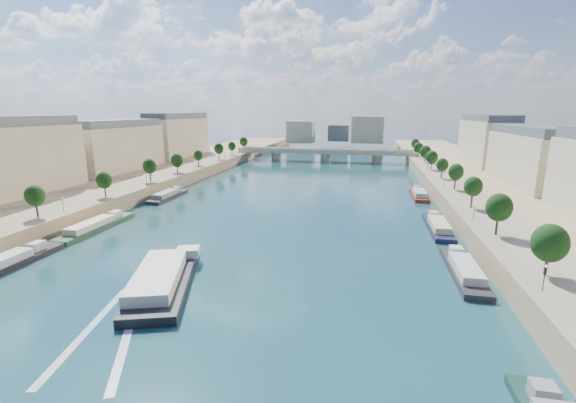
% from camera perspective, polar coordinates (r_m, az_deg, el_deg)
% --- Properties ---
extents(ground, '(700.00, 700.00, 0.00)m').
position_cam_1_polar(ground, '(121.70, -1.00, -1.68)').
color(ground, '#0B2632').
rests_on(ground, ground).
extents(quay_left, '(44.00, 520.00, 5.00)m').
position_cam_1_polar(quay_left, '(153.49, -28.25, 0.82)').
color(quay_left, '#9E8460').
rests_on(quay_left, ground).
extents(quay_right, '(44.00, 520.00, 5.00)m').
position_cam_1_polar(quay_right, '(127.00, 32.60, -2.03)').
color(quay_right, '#9E8460').
rests_on(quay_right, ground).
extents(pave_left, '(14.00, 520.00, 0.10)m').
position_cam_1_polar(pave_left, '(143.90, -23.76, 1.59)').
color(pave_left, gray).
rests_on(pave_left, quay_left).
extents(pave_right, '(14.00, 520.00, 0.10)m').
position_cam_1_polar(pave_right, '(121.77, 26.17, -0.62)').
color(pave_right, gray).
rests_on(pave_right, quay_right).
extents(trees_left, '(4.80, 268.80, 8.26)m').
position_cam_1_polar(trees_left, '(143.48, -22.85, 3.85)').
color(trees_left, '#382B1E').
rests_on(trees_left, ground).
extents(trees_right, '(4.80, 268.80, 8.26)m').
position_cam_1_polar(trees_right, '(129.78, 24.50, 2.79)').
color(trees_right, '#382B1E').
rests_on(trees_right, ground).
extents(lamps_left, '(0.36, 200.36, 4.28)m').
position_cam_1_polar(lamps_left, '(132.86, -24.74, 1.80)').
color(lamps_left, black).
rests_on(lamps_left, ground).
extents(lamps_right, '(0.36, 200.36, 4.28)m').
position_cam_1_polar(lamps_right, '(124.91, 23.75, 1.23)').
color(lamps_right, black).
rests_on(lamps_right, ground).
extents(buildings_left, '(16.00, 226.00, 23.20)m').
position_cam_1_polar(buildings_left, '(168.97, -29.61, 6.49)').
color(buildings_left, '#C0B394').
rests_on(buildings_left, ground).
extents(buildings_right, '(16.00, 226.00, 23.20)m').
position_cam_1_polar(buildings_right, '(140.65, 36.58, 4.56)').
color(buildings_right, '#C0B394').
rests_on(buildings_right, ground).
extents(skyline, '(79.00, 42.00, 22.00)m').
position_cam_1_polar(skyline, '(335.40, 7.89, 10.32)').
color(skyline, '#C0B394').
rests_on(skyline, ground).
extents(bridge, '(112.00, 12.00, 8.15)m').
position_cam_1_polar(bridge, '(245.88, 5.59, 7.09)').
color(bridge, '#C1B79E').
rests_on(bridge, ground).
extents(tour_barge, '(18.53, 32.93, 4.30)m').
position_cam_1_polar(tour_barge, '(76.50, -17.84, -10.64)').
color(tour_barge, black).
rests_on(tour_barge, ground).
extents(wake, '(15.62, 25.73, 0.04)m').
position_cam_1_polar(wake, '(64.88, -25.16, -17.09)').
color(wake, silver).
rests_on(wake, ground).
extents(moored_barges_right, '(5.00, 165.28, 3.60)m').
position_cam_1_polar(moored_barges_right, '(83.23, 24.78, -9.59)').
color(moored_barges_right, black).
rests_on(moored_barges_right, ground).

